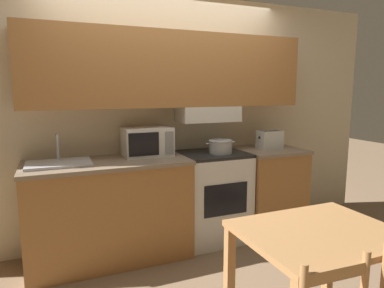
# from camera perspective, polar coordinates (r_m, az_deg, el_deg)

# --- Properties ---
(ground_plane) EXTENTS (16.00, 16.00, 0.00)m
(ground_plane) POSITION_cam_1_polar(r_m,az_deg,el_deg) (3.94, -3.96, -14.65)
(ground_plane) COLOR #7F664C
(wall_back) EXTENTS (5.21, 0.38, 2.55)m
(wall_back) POSITION_cam_1_polar(r_m,az_deg,el_deg) (3.55, -3.72, 7.98)
(wall_back) COLOR beige
(wall_back) RESTS_ON ground_plane
(lower_counter_main) EXTENTS (1.47, 0.65, 0.94)m
(lower_counter_main) POSITION_cam_1_polar(r_m,az_deg,el_deg) (3.34, -13.57, -10.70)
(lower_counter_main) COLOR #A36B38
(lower_counter_main) RESTS_ON ground_plane
(lower_counter_right_stub) EXTENTS (0.68, 0.65, 0.94)m
(lower_counter_right_stub) POSITION_cam_1_polar(r_m,az_deg,el_deg) (3.98, 12.47, -7.41)
(lower_counter_right_stub) COLOR #A36B38
(lower_counter_right_stub) RESTS_ON ground_plane
(stove_range) EXTENTS (0.67, 0.60, 0.94)m
(stove_range) POSITION_cam_1_polar(r_m,az_deg,el_deg) (3.66, 3.45, -8.67)
(stove_range) COLOR silver
(stove_range) RESTS_ON ground_plane
(cooking_pot) EXTENTS (0.33, 0.25, 0.14)m
(cooking_pot) POSITION_cam_1_polar(r_m,az_deg,el_deg) (3.50, 4.78, -0.37)
(cooking_pot) COLOR #B7BABF
(cooking_pot) RESTS_ON stove_range
(microwave) EXTENTS (0.47, 0.33, 0.28)m
(microwave) POSITION_cam_1_polar(r_m,az_deg,el_deg) (3.39, -7.50, 0.42)
(microwave) COLOR silver
(microwave) RESTS_ON lower_counter_main
(toaster) EXTENTS (0.27, 0.17, 0.20)m
(toaster) POSITION_cam_1_polar(r_m,az_deg,el_deg) (3.88, 12.82, 0.75)
(toaster) COLOR silver
(toaster) RESTS_ON lower_counter_right_stub
(sink_basin) EXTENTS (0.54, 0.37, 0.26)m
(sink_basin) POSITION_cam_1_polar(r_m,az_deg,el_deg) (3.18, -21.32, -2.95)
(sink_basin) COLOR #B7BABF
(sink_basin) RESTS_ON lower_counter_main
(dining_table) EXTENTS (0.90, 0.72, 0.78)m
(dining_table) POSITION_cam_1_polar(r_m,az_deg,el_deg) (2.23, 20.33, -16.38)
(dining_table) COLOR #B27F4C
(dining_table) RESTS_ON ground_plane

